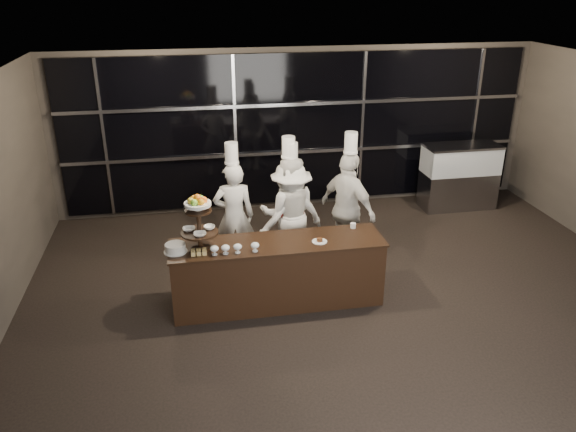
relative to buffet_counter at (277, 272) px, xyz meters
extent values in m
plane|color=black|center=(1.00, -1.49, -0.47)|extent=(10.00, 10.00, 0.00)
plane|color=black|center=(1.00, -1.49, 2.53)|extent=(10.00, 10.00, 0.00)
plane|color=#473F38|center=(1.00, 3.51, 1.03)|extent=(9.00, 0.00, 9.00)
cube|color=black|center=(1.00, 3.45, 1.03)|extent=(8.60, 0.04, 2.80)
cube|color=#A5A5AA|center=(1.00, 3.40, 0.63)|extent=(8.60, 0.06, 0.06)
cube|color=#A5A5AA|center=(1.00, 3.40, 1.53)|extent=(8.60, 0.06, 0.06)
cube|color=#A5A5AA|center=(-2.50, 3.42, 1.03)|extent=(0.05, 0.05, 2.80)
cube|color=#A5A5AA|center=(-0.20, 3.42, 1.03)|extent=(0.05, 0.05, 2.80)
cube|color=#A5A5AA|center=(2.20, 3.42, 1.03)|extent=(0.05, 0.05, 2.80)
cube|color=#A5A5AA|center=(4.50, 3.42, 1.03)|extent=(0.05, 0.05, 2.80)
cube|color=black|center=(0.00, 0.00, -0.02)|extent=(2.80, 0.70, 0.90)
cube|color=black|center=(0.00, 0.00, 0.44)|extent=(2.84, 0.74, 0.03)
cylinder|color=black|center=(-1.00, 0.00, 0.47)|extent=(0.24, 0.24, 0.03)
cylinder|color=black|center=(-1.00, 0.00, 0.80)|extent=(0.06, 0.06, 0.70)
cylinder|color=black|center=(-1.00, 0.00, 0.67)|extent=(0.48, 0.48, 0.02)
cylinder|color=black|center=(-1.00, 0.00, 0.97)|extent=(0.34, 0.34, 0.02)
cylinder|color=white|center=(-1.00, 0.00, 1.02)|extent=(0.10, 0.10, 0.06)
cylinder|color=white|center=(-1.00, 0.00, 1.07)|extent=(0.34, 0.34, 0.04)
sphere|color=orange|center=(-0.92, 0.00, 1.11)|extent=(0.09, 0.09, 0.09)
sphere|color=#5CA229|center=(-0.96, 0.07, 1.11)|extent=(0.09, 0.09, 0.09)
sphere|color=orange|center=(-1.04, 0.07, 1.11)|extent=(0.09, 0.09, 0.09)
sphere|color=gold|center=(-1.08, 0.00, 1.11)|extent=(0.09, 0.09, 0.09)
sphere|color=#7DC232|center=(-1.04, -0.07, 1.11)|extent=(0.09, 0.09, 0.09)
sphere|color=orange|center=(-0.96, -0.07, 1.11)|extent=(0.09, 0.09, 0.09)
sphere|color=orange|center=(-1.00, 0.00, 1.15)|extent=(0.09, 0.09, 0.09)
imported|color=white|center=(-1.13, 0.06, 0.71)|extent=(0.16, 0.16, 0.04)
imported|color=white|center=(-0.87, 0.06, 0.71)|extent=(0.15, 0.15, 0.05)
imported|color=white|center=(-1.00, -0.12, 0.71)|extent=(0.16, 0.16, 0.04)
cylinder|color=silver|center=(-0.83, -0.22, 0.46)|extent=(0.07, 0.07, 0.01)
cylinder|color=silver|center=(-0.83, -0.22, 0.49)|extent=(0.02, 0.02, 0.05)
ellipsoid|color=silver|center=(-0.83, -0.22, 0.54)|extent=(0.11, 0.11, 0.08)
ellipsoid|color=#11BB20|center=(-0.83, -0.22, 0.54)|extent=(0.08, 0.08, 0.05)
cylinder|color=silver|center=(-0.70, -0.22, 0.46)|extent=(0.07, 0.07, 0.01)
cylinder|color=silver|center=(-0.70, -0.22, 0.49)|extent=(0.02, 0.02, 0.05)
ellipsoid|color=silver|center=(-0.70, -0.22, 0.54)|extent=(0.11, 0.11, 0.08)
ellipsoid|color=red|center=(-0.70, -0.22, 0.54)|extent=(0.08, 0.08, 0.05)
cylinder|color=silver|center=(-0.54, -0.22, 0.46)|extent=(0.07, 0.07, 0.01)
cylinder|color=silver|center=(-0.54, -0.22, 0.49)|extent=(0.02, 0.02, 0.05)
ellipsoid|color=silver|center=(-0.54, -0.22, 0.54)|extent=(0.11, 0.11, 0.08)
ellipsoid|color=beige|center=(-0.54, -0.22, 0.54)|extent=(0.08, 0.08, 0.05)
cylinder|color=silver|center=(-0.32, -0.22, 0.46)|extent=(0.07, 0.07, 0.01)
cylinder|color=silver|center=(-0.32, -0.22, 0.49)|extent=(0.02, 0.02, 0.05)
ellipsoid|color=silver|center=(-0.32, -0.22, 0.54)|extent=(0.11, 0.11, 0.08)
ellipsoid|color=#492218|center=(-0.32, -0.22, 0.54)|extent=(0.08, 0.08, 0.05)
cylinder|color=white|center=(-1.32, -0.05, 0.46)|extent=(0.30, 0.30, 0.01)
cylinder|color=white|center=(-1.32, -0.05, 0.51)|extent=(0.26, 0.26, 0.10)
cube|color=tan|center=(-1.10, -0.20, 0.48)|extent=(0.05, 0.06, 0.05)
cube|color=tan|center=(-1.03, -0.20, 0.48)|extent=(0.05, 0.06, 0.05)
cube|color=tan|center=(-0.96, -0.20, 0.48)|extent=(0.06, 0.06, 0.05)
cube|color=tan|center=(-1.10, -0.13, 0.48)|extent=(0.05, 0.06, 0.05)
cube|color=tan|center=(-1.03, -0.13, 0.48)|extent=(0.05, 0.06, 0.05)
cube|color=tan|center=(-0.96, -0.13, 0.48)|extent=(0.06, 0.06, 0.05)
cylinder|color=white|center=(0.55, -0.10, 0.46)|extent=(0.20, 0.20, 0.01)
cylinder|color=#4C2814|center=(0.55, -0.10, 0.49)|extent=(0.08, 0.08, 0.04)
cylinder|color=white|center=(1.11, 0.25, 0.49)|extent=(0.08, 0.08, 0.07)
cube|color=#A5A5AA|center=(3.99, 2.81, -0.12)|extent=(1.39, 0.60, 0.70)
cube|color=silver|center=(3.99, 2.81, 0.48)|extent=(1.39, 0.60, 0.50)
cube|color=#FFC67F|center=(3.99, 2.81, 0.48)|extent=(1.30, 0.50, 0.40)
cube|color=#A5A5AA|center=(3.99, 2.81, 0.75)|extent=(1.41, 0.62, 0.04)
imported|color=silver|center=(-0.46, 1.15, 0.37)|extent=(0.63, 0.43, 1.67)
cylinder|color=white|center=(-0.46, 1.15, 1.36)|extent=(0.19, 0.19, 0.30)
cylinder|color=white|center=(-0.46, 1.15, 1.21)|extent=(0.21, 0.21, 0.03)
imported|color=white|center=(0.34, 1.01, 0.41)|extent=(0.94, 0.79, 1.76)
cylinder|color=white|center=(0.34, 1.01, 1.44)|extent=(0.19, 0.19, 0.30)
cylinder|color=white|center=(0.34, 1.01, 1.30)|extent=(0.21, 0.21, 0.03)
imported|color=white|center=(0.38, 1.00, 0.37)|extent=(1.22, 0.94, 1.67)
cylinder|color=white|center=(0.38, 1.00, 1.36)|extent=(0.19, 0.19, 0.30)
cylinder|color=white|center=(0.38, 1.00, 1.21)|extent=(0.21, 0.21, 0.03)
cube|color=#960F0B|center=(0.38, 0.88, 0.37)|extent=(0.34, 0.03, 0.62)
imported|color=white|center=(1.25, 0.98, 0.43)|extent=(0.91, 1.12, 1.79)
cylinder|color=white|center=(1.25, 0.98, 1.47)|extent=(0.19, 0.19, 0.30)
cylinder|color=white|center=(1.25, 0.98, 1.33)|extent=(0.21, 0.21, 0.03)
camera|label=1|loc=(-1.07, -6.57, 3.68)|focal=35.00mm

